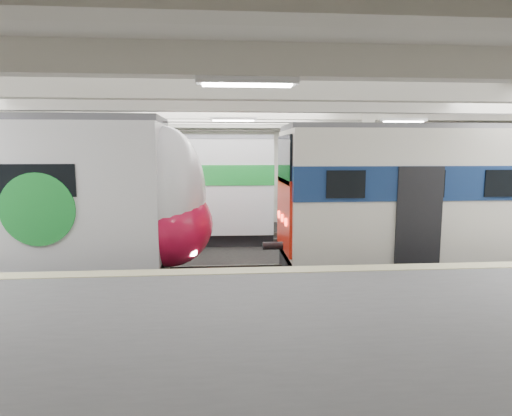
{
  "coord_description": "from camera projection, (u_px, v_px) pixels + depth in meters",
  "views": [
    {
      "loc": [
        -0.41,
        -12.86,
        3.87
      ],
      "look_at": [
        0.7,
        1.0,
        2.0
      ],
      "focal_mm": 30.0,
      "sensor_mm": 36.0,
      "label": 1
    }
  ],
  "objects": [
    {
      "name": "station_hall",
      "position": [
        238.0,
        175.0,
        11.11
      ],
      "size": [
        36.0,
        24.0,
        5.75
      ],
      "color": "black",
      "rests_on": "ground"
    },
    {
      "name": "far_train",
      "position": [
        104.0,
        188.0,
        17.96
      ],
      "size": [
        14.17,
        3.27,
        4.5
      ],
      "rotation": [
        0.0,
        0.0,
        -0.03
      ],
      "color": "silver",
      "rests_on": "ground"
    },
    {
      "name": "older_rer",
      "position": [
        502.0,
        196.0,
        13.61
      ],
      "size": [
        14.17,
        3.13,
        4.64
      ],
      "color": "silver",
      "rests_on": "ground"
    }
  ]
}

